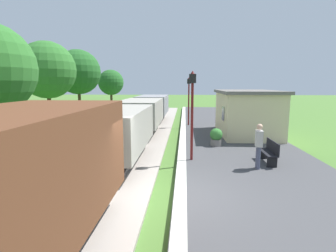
{
  "coord_description": "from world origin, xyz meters",
  "views": [
    {
      "loc": [
        0.5,
        -7.1,
        3.4
      ],
      "look_at": [
        -0.23,
        4.33,
        1.58
      ],
      "focal_mm": 28.15,
      "sensor_mm": 36.0,
      "label": 1
    }
  ],
  "objects_px": {
    "bench_near_hut": "(269,151)",
    "lamp_post_near": "(192,99)",
    "person_waiting": "(259,144)",
    "tree_trackside_far": "(47,70)",
    "freight_train": "(128,122)",
    "station_hut": "(246,112)",
    "lamp_post_far": "(189,92)",
    "tree_field_left": "(78,72)",
    "bench_down_platform": "(226,117)",
    "potted_planter": "(216,137)",
    "tree_field_distant": "(111,83)"
  },
  "relations": [
    {
      "from": "freight_train",
      "to": "bench_near_hut",
      "type": "bearing_deg",
      "value": -23.6
    },
    {
      "from": "person_waiting",
      "to": "potted_planter",
      "type": "distance_m",
      "value": 3.88
    },
    {
      "from": "tree_trackside_far",
      "to": "tree_field_distant",
      "type": "height_order",
      "value": "tree_trackside_far"
    },
    {
      "from": "station_hut",
      "to": "lamp_post_far",
      "type": "relative_size",
      "value": 1.57
    },
    {
      "from": "bench_down_platform",
      "to": "potted_planter",
      "type": "xyz_separation_m",
      "value": [
        -1.79,
        -8.44,
        0.0
      ]
    },
    {
      "from": "bench_down_platform",
      "to": "tree_trackside_far",
      "type": "distance_m",
      "value": 14.34
    },
    {
      "from": "tree_field_left",
      "to": "lamp_post_far",
      "type": "bearing_deg",
      "value": -24.42
    },
    {
      "from": "station_hut",
      "to": "bench_down_platform",
      "type": "relative_size",
      "value": 3.87
    },
    {
      "from": "person_waiting",
      "to": "tree_field_distant",
      "type": "xyz_separation_m",
      "value": [
        -11.71,
        21.92,
        2.44
      ]
    },
    {
      "from": "bench_near_hut",
      "to": "potted_planter",
      "type": "height_order",
      "value": "potted_planter"
    },
    {
      "from": "tree_trackside_far",
      "to": "potted_planter",
      "type": "bearing_deg",
      "value": -25.71
    },
    {
      "from": "freight_train",
      "to": "station_hut",
      "type": "relative_size",
      "value": 4.48
    },
    {
      "from": "tree_field_left",
      "to": "tree_field_distant",
      "type": "distance_m",
      "value": 6.62
    },
    {
      "from": "lamp_post_near",
      "to": "person_waiting",
      "type": "bearing_deg",
      "value": -22.69
    },
    {
      "from": "bench_near_hut",
      "to": "tree_field_left",
      "type": "height_order",
      "value": "tree_field_left"
    },
    {
      "from": "tree_trackside_far",
      "to": "lamp_post_near",
      "type": "bearing_deg",
      "value": -38.56
    },
    {
      "from": "potted_planter",
      "to": "tree_field_distant",
      "type": "xyz_separation_m",
      "value": [
        -10.57,
        18.23,
        2.9
      ]
    },
    {
      "from": "lamp_post_near",
      "to": "tree_field_distant",
      "type": "xyz_separation_m",
      "value": [
        -9.24,
        20.89,
        0.82
      ]
    },
    {
      "from": "person_waiting",
      "to": "tree_trackside_far",
      "type": "xyz_separation_m",
      "value": [
        -12.91,
        9.35,
        3.25
      ]
    },
    {
      "from": "station_hut",
      "to": "tree_field_left",
      "type": "height_order",
      "value": "tree_field_left"
    },
    {
      "from": "potted_planter",
      "to": "lamp_post_far",
      "type": "relative_size",
      "value": 0.25
    },
    {
      "from": "freight_train",
      "to": "lamp_post_near",
      "type": "relative_size",
      "value": 7.03
    },
    {
      "from": "tree_trackside_far",
      "to": "bench_down_platform",
      "type": "bearing_deg",
      "value": 11.52
    },
    {
      "from": "bench_down_platform",
      "to": "tree_field_distant",
      "type": "relative_size",
      "value": 0.29
    },
    {
      "from": "bench_near_hut",
      "to": "lamp_post_near",
      "type": "distance_m",
      "value": 3.76
    },
    {
      "from": "bench_near_hut",
      "to": "tree_field_distant",
      "type": "xyz_separation_m",
      "value": [
        -12.37,
        21.14,
        2.9
      ]
    },
    {
      "from": "tree_field_distant",
      "to": "bench_down_platform",
      "type": "bearing_deg",
      "value": -38.38
    },
    {
      "from": "lamp_post_near",
      "to": "tree_trackside_far",
      "type": "height_order",
      "value": "tree_trackside_far"
    },
    {
      "from": "bench_down_platform",
      "to": "person_waiting",
      "type": "height_order",
      "value": "person_waiting"
    },
    {
      "from": "potted_planter",
      "to": "person_waiting",
      "type": "bearing_deg",
      "value": -72.9
    },
    {
      "from": "bench_near_hut",
      "to": "bench_down_platform",
      "type": "xyz_separation_m",
      "value": [
        0.0,
        11.34,
        0.0
      ]
    },
    {
      "from": "bench_down_platform",
      "to": "lamp_post_near",
      "type": "height_order",
      "value": "lamp_post_near"
    },
    {
      "from": "bench_near_hut",
      "to": "freight_train",
      "type": "bearing_deg",
      "value": 156.4
    },
    {
      "from": "freight_train",
      "to": "station_hut",
      "type": "distance_m",
      "value": 7.67
    },
    {
      "from": "person_waiting",
      "to": "tree_field_distant",
      "type": "bearing_deg",
      "value": -55.29
    },
    {
      "from": "bench_near_hut",
      "to": "tree_trackside_far",
      "type": "height_order",
      "value": "tree_trackside_far"
    },
    {
      "from": "bench_down_platform",
      "to": "person_waiting",
      "type": "xyz_separation_m",
      "value": [
        -0.66,
        -12.12,
        0.46
      ]
    },
    {
      "from": "lamp_post_far",
      "to": "tree_trackside_far",
      "type": "relative_size",
      "value": 0.57
    },
    {
      "from": "station_hut",
      "to": "bench_near_hut",
      "type": "xyz_separation_m",
      "value": [
        -0.47,
        -6.3,
        -0.93
      ]
    },
    {
      "from": "bench_down_platform",
      "to": "lamp_post_near",
      "type": "relative_size",
      "value": 0.41
    },
    {
      "from": "bench_near_hut",
      "to": "bench_down_platform",
      "type": "bearing_deg",
      "value": 90.0
    },
    {
      "from": "bench_near_hut",
      "to": "tree_trackside_far",
      "type": "distance_m",
      "value": 16.47
    },
    {
      "from": "person_waiting",
      "to": "lamp_post_near",
      "type": "bearing_deg",
      "value": -16.09
    },
    {
      "from": "person_waiting",
      "to": "tree_field_left",
      "type": "relative_size",
      "value": 0.25
    },
    {
      "from": "bench_near_hut",
      "to": "tree_field_distant",
      "type": "height_order",
      "value": "tree_field_distant"
    },
    {
      "from": "lamp_post_far",
      "to": "tree_field_left",
      "type": "distance_m",
      "value": 11.8
    },
    {
      "from": "freight_train",
      "to": "lamp_post_far",
      "type": "distance_m",
      "value": 7.94
    },
    {
      "from": "freight_train",
      "to": "station_hut",
      "type": "bearing_deg",
      "value": 27.48
    },
    {
      "from": "freight_train",
      "to": "bench_down_platform",
      "type": "relative_size",
      "value": 17.33
    },
    {
      "from": "potted_planter",
      "to": "lamp_post_far",
      "type": "height_order",
      "value": "lamp_post_far"
    }
  ]
}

